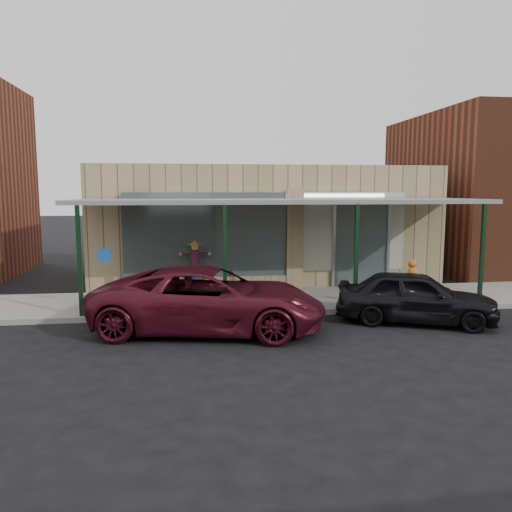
{
  "coord_description": "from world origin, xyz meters",
  "views": [
    {
      "loc": [
        -2.72,
        -10.88,
        3.35
      ],
      "look_at": [
        -0.91,
        2.6,
        1.57
      ],
      "focal_mm": 35.0,
      "sensor_mm": 36.0,
      "label": 1
    }
  ],
  "objects": [
    {
      "name": "barrel_pumpkin",
      "position": [
        -4.15,
        3.97,
        0.4
      ],
      "size": [
        0.77,
        0.77,
        0.7
      ],
      "rotation": [
        0.0,
        0.0,
        0.4
      ],
      "color": "#503D20",
      "rests_on": "sidewalk"
    },
    {
      "name": "parked_sedan",
      "position": [
        2.97,
        0.92,
        0.67
      ],
      "size": [
        4.25,
        2.94,
        1.51
      ],
      "rotation": [
        0.0,
        0.0,
        1.19
      ],
      "color": "black",
      "rests_on": "ground"
    },
    {
      "name": "car_maroon",
      "position": [
        -2.26,
        0.88,
        0.77
      ],
      "size": [
        5.91,
        3.54,
        1.54
      ],
      "primitive_type": "imported",
      "rotation": [
        0.0,
        0.0,
        1.38
      ],
      "color": "#52101F",
      "rests_on": "ground"
    },
    {
      "name": "storefront",
      "position": [
        -0.0,
        8.16,
        2.09
      ],
      "size": [
        12.0,
        6.25,
        4.2
      ],
      "color": "tan",
      "rests_on": "ground"
    },
    {
      "name": "handicap_sign",
      "position": [
        -5.0,
        2.87,
        1.2
      ],
      "size": [
        0.34,
        0.05,
        1.64
      ],
      "rotation": [
        0.0,
        0.0,
        -0.01
      ],
      "color": "gray",
      "rests_on": "sidewalk"
    },
    {
      "name": "awning",
      "position": [
        0.0,
        3.56,
        3.01
      ],
      "size": [
        12.0,
        3.0,
        3.04
      ],
      "color": "gray",
      "rests_on": "ground"
    },
    {
      "name": "barrel_scarecrow",
      "position": [
        -2.55,
        4.77,
        0.71
      ],
      "size": [
        1.0,
        0.8,
        1.67
      ],
      "rotation": [
        0.0,
        0.0,
        -0.3
      ],
      "color": "#503D20",
      "rests_on": "sidewalk"
    },
    {
      "name": "sidewalk",
      "position": [
        0.0,
        3.6,
        0.07
      ],
      "size": [
        40.0,
        3.2,
        0.15
      ],
      "primitive_type": "cube",
      "color": "gray",
      "rests_on": "ground"
    },
    {
      "name": "ground",
      "position": [
        0.0,
        0.0,
        0.0
      ],
      "size": [
        120.0,
        120.0,
        0.0
      ],
      "primitive_type": "plane",
      "color": "black",
      "rests_on": "ground"
    },
    {
      "name": "block_buildings_near",
      "position": [
        2.01,
        9.2,
        3.77
      ],
      "size": [
        61.0,
        8.0,
        8.0
      ],
      "color": "brown",
      "rests_on": "ground"
    }
  ]
}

